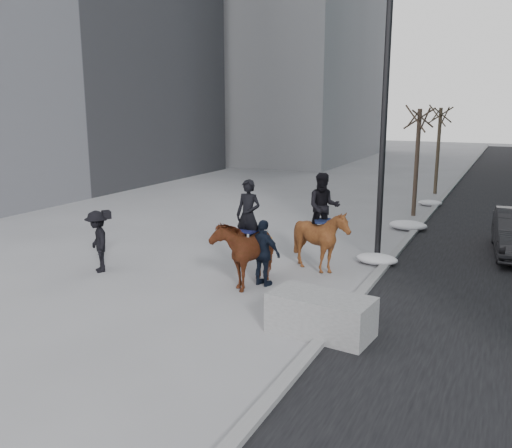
% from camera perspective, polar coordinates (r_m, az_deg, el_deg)
% --- Properties ---
extents(ground, '(120.00, 120.00, 0.00)m').
position_cam_1_polar(ground, '(13.98, -2.16, -6.98)').
color(ground, gray).
rests_on(ground, ground).
extents(curb, '(0.25, 90.00, 0.12)m').
position_cam_1_polar(curb, '(22.34, 16.99, 0.09)').
color(curb, gray).
rests_on(curb, ground).
extents(building_left, '(12.00, 26.00, 20.00)m').
position_cam_1_polar(building_left, '(33.63, -24.95, 20.57)').
color(building_left, '#595960').
rests_on(building_left, ground).
extents(planter, '(2.21, 1.28, 0.84)m').
position_cam_1_polar(planter, '(11.38, 6.84, -9.47)').
color(planter, gray).
rests_on(planter, ground).
extents(tree_near, '(1.20, 1.20, 4.97)m').
position_cam_1_polar(tree_near, '(23.72, 16.59, 6.75)').
color(tree_near, '#35281F').
rests_on(tree_near, ground).
extents(tree_far, '(1.20, 1.20, 4.97)m').
position_cam_1_polar(tree_far, '(30.05, 18.63, 7.73)').
color(tree_far, '#3B2D22').
rests_on(tree_far, ground).
extents(mounted_left, '(1.09, 2.19, 2.76)m').
position_cam_1_polar(mounted_left, '(14.23, -1.04, -2.29)').
color(mounted_left, '#4A270E').
rests_on(mounted_left, ground).
extents(mounted_right, '(2.02, 2.12, 2.80)m').
position_cam_1_polar(mounted_right, '(15.33, 6.90, -0.92)').
color(mounted_right, '#48200E').
rests_on(mounted_right, ground).
extents(feeder, '(1.10, 0.96, 1.75)m').
position_cam_1_polar(feeder, '(14.08, 0.79, -3.08)').
color(feeder, black).
rests_on(feeder, ground).
extents(camera_crew, '(1.29, 1.22, 1.75)m').
position_cam_1_polar(camera_crew, '(15.89, -16.31, -1.75)').
color(camera_crew, black).
rests_on(camera_crew, ground).
extents(lamppost, '(0.25, 1.68, 9.09)m').
position_cam_1_polar(lamppost, '(16.51, 13.57, 13.34)').
color(lamppost, black).
rests_on(lamppost, ground).
extents(snow_piles, '(1.41, 15.56, 0.36)m').
position_cam_1_polar(snow_piles, '(19.17, 14.55, -1.47)').
color(snow_piles, silver).
rests_on(snow_piles, ground).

